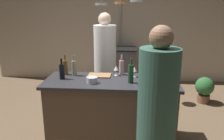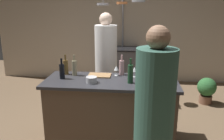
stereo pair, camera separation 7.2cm
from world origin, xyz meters
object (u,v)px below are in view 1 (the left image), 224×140
(wine_bottle_amber, at_px, (65,67))
(mixing_bowl_steel, at_px, (92,80))
(chef, at_px, (105,69))
(mixing_bowl_ceramic, at_px, (165,79))
(wine_bottle_white, at_px, (74,68))
(pepper_mill, at_px, (154,68))
(wine_bottle_dark, at_px, (62,71))
(wine_bottle_rose, at_px, (121,67))
(guest_right, at_px, (156,125))
(mixing_bowl_wooden, at_px, (150,79))
(stove_range, at_px, (120,66))
(wine_glass_by_chef, at_px, (116,69))
(potted_plant, at_px, (204,88))
(wine_bottle_green, at_px, (131,73))
(wine_glass_near_left_guest, at_px, (134,70))
(cutting_board, at_px, (100,75))

(wine_bottle_amber, xyz_separation_m, mixing_bowl_steel, (0.44, -0.34, -0.07))
(chef, bearing_deg, mixing_bowl_ceramic, -44.97)
(wine_bottle_white, height_order, mixing_bowl_steel, wine_bottle_white)
(pepper_mill, distance_m, wine_bottle_dark, 1.29)
(pepper_mill, xyz_separation_m, mixing_bowl_ceramic, (0.12, -0.31, -0.06))
(wine_bottle_rose, xyz_separation_m, mixing_bowl_ceramic, (0.59, -0.31, -0.07))
(guest_right, xyz_separation_m, mixing_bowl_wooden, (0.00, 0.95, 0.14))
(stove_range, bearing_deg, mixing_bowl_steel, -95.32)
(stove_range, xyz_separation_m, wine_glass_by_chef, (0.06, -2.24, 0.56))
(wine_glass_by_chef, xyz_separation_m, mixing_bowl_ceramic, (0.66, -0.25, -0.06))
(stove_range, height_order, potted_plant, stove_range)
(potted_plant, distance_m, wine_bottle_amber, 2.80)
(pepper_mill, bearing_deg, wine_bottle_green, -132.21)
(pepper_mill, distance_m, wine_bottle_amber, 1.28)
(chef, relative_size, wine_glass_near_left_guest, 12.07)
(wine_glass_near_left_guest, bearing_deg, wine_bottle_rose, 152.18)
(wine_bottle_amber, xyz_separation_m, mixing_bowl_ceramic, (1.40, -0.25, -0.07))
(chef, distance_m, potted_plant, 2.06)
(wine_bottle_amber, distance_m, wine_bottle_rose, 0.81)
(potted_plant, bearing_deg, cutting_board, -146.09)
(pepper_mill, xyz_separation_m, mixing_bowl_wooden, (-0.08, -0.32, -0.07))
(potted_plant, bearing_deg, wine_bottle_white, -150.53)
(cutting_board, xyz_separation_m, mixing_bowl_steel, (-0.06, -0.31, 0.03))
(wine_bottle_green, relative_size, wine_glass_near_left_guest, 2.24)
(wine_bottle_rose, xyz_separation_m, mixing_bowl_wooden, (0.38, -0.32, -0.07))
(potted_plant, bearing_deg, wine_bottle_amber, -152.71)
(wine_bottle_amber, xyz_separation_m, wine_glass_by_chef, (0.74, 0.00, -0.01))
(wine_bottle_rose, distance_m, mixing_bowl_wooden, 0.50)
(wine_bottle_white, bearing_deg, wine_glass_near_left_guest, -0.00)
(cutting_board, height_order, wine_bottle_amber, wine_bottle_amber)
(cutting_board, height_order, pepper_mill, pepper_mill)
(potted_plant, relative_size, wine_bottle_dark, 1.82)
(wine_glass_by_chef, distance_m, mixing_bowl_ceramic, 0.71)
(potted_plant, bearing_deg, wine_bottle_dark, -148.87)
(wine_bottle_green, height_order, mixing_bowl_wooden, wine_bottle_green)
(mixing_bowl_wooden, bearing_deg, wine_bottle_green, -170.19)
(pepper_mill, bearing_deg, stove_range, 105.20)
(potted_plant, bearing_deg, mixing_bowl_wooden, -128.93)
(pepper_mill, bearing_deg, mixing_bowl_steel, -154.06)
(wine_bottle_amber, distance_m, wine_bottle_green, 0.99)
(guest_right, bearing_deg, mixing_bowl_ceramic, 77.80)
(wine_bottle_amber, bearing_deg, pepper_mill, 2.73)
(cutting_board, distance_m, pepper_mill, 0.79)
(wine_bottle_dark, relative_size, wine_bottle_white, 0.96)
(guest_right, bearing_deg, wine_bottle_white, 132.02)
(pepper_mill, bearing_deg, wine_bottle_white, -174.94)
(wine_bottle_dark, distance_m, wine_bottle_white, 0.21)
(mixing_bowl_wooden, bearing_deg, chef, 127.36)
(wine_glass_near_left_guest, bearing_deg, mixing_bowl_ceramic, -27.43)
(stove_range, relative_size, wine_glass_near_left_guest, 6.10)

